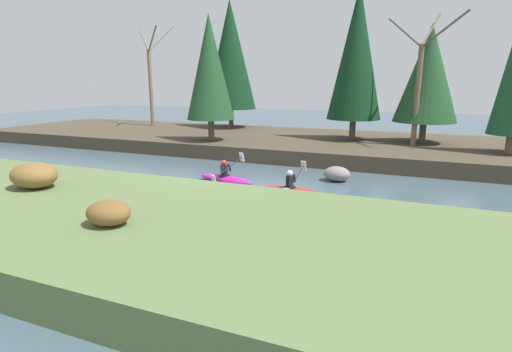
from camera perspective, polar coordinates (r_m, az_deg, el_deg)
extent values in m
plane|color=#425660|center=(15.98, -4.52, -1.96)|extent=(90.00, 90.00, 0.00)
cube|color=#5B7042|center=(11.32, -17.82, -6.81)|extent=(44.00, 7.40, 0.88)
cube|color=#473D2D|center=(25.33, 6.11, 4.65)|extent=(44.00, 10.19, 0.79)
cylinder|color=brown|center=(30.51, -3.57, 8.26)|extent=(0.36, 0.36, 1.41)
cone|color=#0F3319|center=(30.44, -3.70, 16.85)|extent=(3.73, 3.73, 7.73)
cylinder|color=brown|center=(23.81, -6.41, 6.57)|extent=(0.36, 0.36, 1.26)
cone|color=#1E4723|center=(23.65, -6.64, 15.15)|extent=(2.76, 2.76, 5.86)
cylinder|color=brown|center=(24.77, 13.60, 6.51)|extent=(0.36, 0.36, 1.23)
cone|color=#0F3319|center=(24.66, 14.19, 16.68)|extent=(3.13, 3.13, 7.55)
cylinder|color=brown|center=(24.70, 22.69, 5.78)|extent=(0.36, 0.36, 1.19)
cone|color=#1E4723|center=(24.54, 23.39, 13.30)|extent=(3.44, 3.44, 5.30)
cylinder|color=#7A664C|center=(23.01, 32.50, 3.89)|extent=(0.36, 0.36, 0.92)
cylinder|color=#7A664C|center=(32.85, -14.80, 12.04)|extent=(0.28, 0.28, 5.78)
cylinder|color=#7A664C|center=(34.26, -15.70, 18.16)|extent=(2.11, 1.80, 1.91)
cylinder|color=#7A664C|center=(31.65, -14.60, 18.44)|extent=(2.22, 1.89, 1.69)
cylinder|color=#7A664C|center=(33.68, -13.37, 18.56)|extent=(0.96, 2.39, 2.13)
cylinder|color=brown|center=(23.17, 22.04, 10.51)|extent=(0.28, 0.28, 5.29)
cylinder|color=brown|center=(24.09, 20.52, 18.68)|extent=(1.95, 1.66, 1.76)
cylinder|color=brown|center=(22.49, 25.34, 18.42)|extent=(2.04, 1.74, 1.55)
cylinder|color=brown|center=(24.35, 23.77, 18.58)|extent=(0.89, 2.20, 1.96)
ellipsoid|color=brown|center=(14.59, -29.14, 0.10)|extent=(1.53, 1.28, 0.83)
ellipsoid|color=brown|center=(10.15, -20.32, -4.95)|extent=(1.10, 0.92, 0.60)
ellipsoid|color=red|center=(15.05, 4.99, -2.27)|extent=(2.72, 0.68, 0.34)
cone|color=red|center=(14.70, 9.56, -2.72)|extent=(0.36, 0.21, 0.20)
cylinder|color=black|center=(15.02, 4.82, -1.72)|extent=(0.49, 0.49, 0.08)
cylinder|color=black|center=(14.96, 4.84, -0.79)|extent=(0.31, 0.31, 0.42)
sphere|color=white|center=(14.88, 4.86, 0.42)|extent=(0.24, 0.24, 0.23)
cylinder|color=black|center=(15.13, 5.50, -0.31)|extent=(0.10, 0.23, 0.35)
cylinder|color=black|center=(14.69, 4.90, -0.71)|extent=(0.10, 0.23, 0.35)
cylinder|color=black|center=(14.86, 5.68, -0.41)|extent=(0.09, 1.91, 0.65)
cube|color=white|center=(15.67, 6.82, 1.45)|extent=(0.20, 0.16, 0.41)
cube|color=white|center=(14.07, 4.41, -2.48)|extent=(0.20, 0.16, 0.41)
ellipsoid|color=white|center=(14.90, 6.98, -2.79)|extent=(1.12, 0.73, 0.18)
ellipsoid|color=#C61999|center=(16.92, -4.43, -0.49)|extent=(2.77, 1.15, 0.34)
cone|color=#C61999|center=(16.19, -1.00, -1.03)|extent=(0.38, 0.27, 0.20)
cylinder|color=black|center=(16.92, -4.57, 0.01)|extent=(0.57, 0.57, 0.08)
cylinder|color=black|center=(16.86, -4.58, 0.84)|extent=(0.36, 0.36, 0.42)
sphere|color=red|center=(16.80, -4.61, 1.92)|extent=(0.27, 0.27, 0.23)
cylinder|color=black|center=(16.97, -3.82, 1.23)|extent=(0.14, 0.24, 0.35)
cylinder|color=black|center=(16.60, -4.84, 0.94)|extent=(0.14, 0.24, 0.35)
cylinder|color=black|center=(16.70, -3.98, 1.17)|extent=(0.44, 1.88, 0.65)
cube|color=white|center=(17.37, -2.04, 2.71)|extent=(0.23, 0.20, 0.41)
cube|color=white|center=(16.05, -6.07, -0.51)|extent=(0.23, 0.20, 0.41)
ellipsoid|color=white|center=(16.61, -2.95, -1.01)|extent=(1.22, 0.91, 0.18)
ellipsoid|color=gray|center=(17.57, 11.48, 0.31)|extent=(1.14, 0.89, 0.64)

